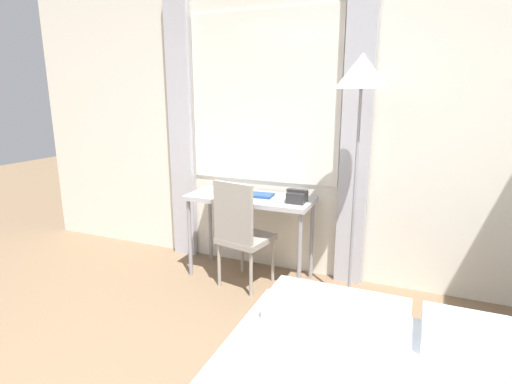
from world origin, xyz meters
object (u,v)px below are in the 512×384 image
book (257,195)px  standing_lamp (361,94)px  desk (250,205)px  telephone (297,197)px  desk_chair (241,230)px

book → standing_lamp: bearing=-10.5°
desk → book: 0.11m
standing_lamp → telephone: standing_lamp is taller
standing_lamp → telephone: size_ratio=11.31×
telephone → standing_lamp: bearing=-11.5°
desk_chair → standing_lamp: (0.92, 0.08, 1.13)m
desk → standing_lamp: standing_lamp is taller
standing_lamp → telephone: 0.96m
desk_chair → book: 0.36m
standing_lamp → book: standing_lamp is taller
telephone → book: size_ratio=0.58×
telephone → desk_chair: bearing=-157.2°
standing_lamp → telephone: bearing=168.5°
desk → standing_lamp: (0.92, -0.14, 0.96)m
telephone → desk: bearing=175.2°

